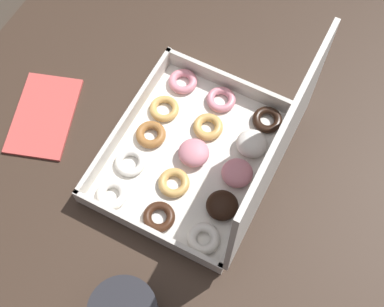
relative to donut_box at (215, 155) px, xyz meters
name	(u,v)px	position (x,y,z in m)	size (l,w,h in m)	color
ground_plane	(197,263)	(0.00, -0.02, -0.75)	(8.00, 8.00, 0.00)	#42382D
dining_table	(200,182)	(0.00, -0.02, -0.14)	(1.05, 0.93, 0.70)	#38281E
donut_box	(215,155)	(0.00, 0.00, 0.00)	(0.31, 0.27, 0.26)	silver
paper_napkin	(44,115)	(0.05, -0.31, -0.05)	(0.19, 0.15, 0.01)	#CC4C47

